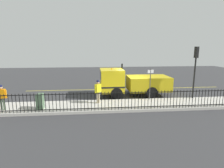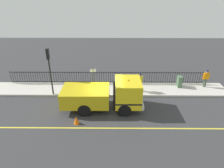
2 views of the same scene
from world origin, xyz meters
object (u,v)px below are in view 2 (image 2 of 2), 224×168
Objects in this scene: pedestrian_distant at (206,77)px; utility_cabinet at (179,82)px; street_sign at (93,78)px; traffic_cone at (76,120)px; work_truck at (109,94)px; traffic_light_near at (49,63)px; worker_standing at (140,80)px.

pedestrian_distant is 2.39m from utility_cabinet.
traffic_cone is at bearing 167.86° from street_sign.
work_truck is 10.71× the size of traffic_cone.
street_sign reaches higher than traffic_cone.
utility_cabinet is at bearing 117.71° from work_truck.
traffic_light_near is (1.88, 4.86, 1.77)m from work_truck.
pedestrian_distant is at bearing 142.89° from worker_standing.
worker_standing reaches higher than pedestrian_distant.
street_sign reaches higher than pedestrian_distant.
worker_standing is 7.75m from traffic_light_near.
traffic_light_near is at bearing -40.90° from worker_standing.
street_sign is at bearing -145.78° from work_truck.
pedestrian_distant is (3.42, -8.76, -0.07)m from work_truck.
traffic_cone is (-3.93, -2.67, -2.74)m from traffic_light_near.
street_sign is at bearing -176.05° from pedestrian_distant.
traffic_light_near is at bearing 34.17° from traffic_cone.
worker_standing is at bearing -81.80° from street_sign.
work_truck is 2.57× the size of street_sign.
worker_standing is 1.02× the size of pedestrian_distant.
traffic_light_near is 7.03× the size of traffic_cone.
work_truck is at bearing -46.97° from traffic_cone.
work_truck reaches higher than traffic_cone.
work_truck is 7.32m from utility_cabinet.
traffic_light_near reaches higher than worker_standing.
work_truck reaches higher than street_sign.
traffic_cone is at bearing 122.51° from utility_cabinet.
pedestrian_distant reaches higher than traffic_cone.
work_truck is at bearing -145.29° from street_sign.
traffic_light_near is at bearing 97.88° from utility_cabinet.
work_truck is 3.15m from traffic_cone.
worker_standing reaches higher than traffic_cone.
traffic_cone is 0.24× the size of street_sign.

